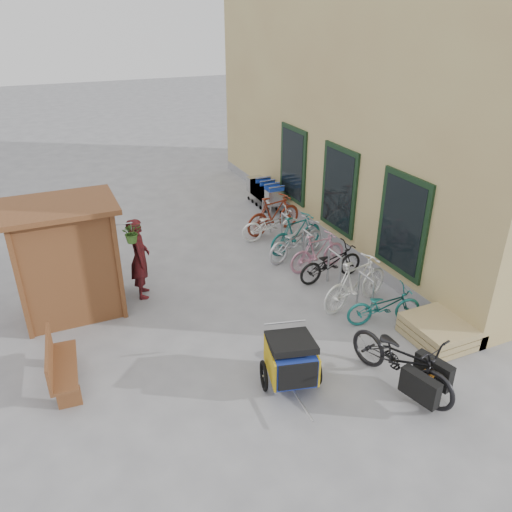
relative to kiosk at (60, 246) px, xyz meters
name	(u,v)px	position (x,y,z in m)	size (l,w,h in m)	color
ground	(264,338)	(3.28, -2.47, -1.55)	(80.00, 80.00, 0.00)	#949496
building	(406,96)	(9.77, 2.03, 1.94)	(6.07, 13.00, 7.00)	tan
kiosk	(60,246)	(0.00, 0.00, 0.00)	(2.49, 1.65, 2.40)	brown
bike_rack	(308,245)	(5.58, -0.07, -1.04)	(0.05, 5.35, 0.86)	#A5A8AD
pallet_stack	(437,331)	(6.28, -3.87, -1.34)	(1.00, 1.20, 0.40)	tan
bench	(59,365)	(-0.39, -2.32, -1.10)	(0.52, 1.42, 0.88)	brown
shopping_carts	(264,190)	(6.28, 4.00, -1.00)	(0.53, 1.79, 0.96)	silver
child_trailer	(291,358)	(3.14, -3.83, -1.01)	(1.07, 1.69, 0.97)	#1B3D98
cargo_bike	(403,360)	(4.82, -4.61, -1.02)	(1.19, 2.17, 1.08)	black
person_kiosk	(140,258)	(1.52, 0.12, -0.64)	(0.66, 0.43, 1.82)	maroon
bike_0	(384,306)	(5.70, -2.95, -1.15)	(0.54, 1.54, 0.81)	#1A6B68
bike_1	(356,283)	(5.55, -2.16, -1.00)	(0.52, 1.85, 1.11)	white
bike_2	(331,263)	(5.68, -0.96, -1.12)	(0.58, 1.65, 0.87)	black
bike_3	(318,252)	(5.66, -0.39, -1.08)	(0.44, 1.56, 0.94)	#CC849F
bike_4	(296,240)	(5.49, 0.38, -1.08)	(0.63, 1.81, 0.95)	silver
bike_5	(296,233)	(5.67, 0.71, -1.05)	(0.47, 1.67, 1.00)	#1A6B68
bike_6	(271,224)	(5.40, 1.64, -1.11)	(0.59, 1.69, 0.89)	white
bike_7	(274,214)	(5.67, 2.06, -1.01)	(0.51, 1.82, 1.09)	maroon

